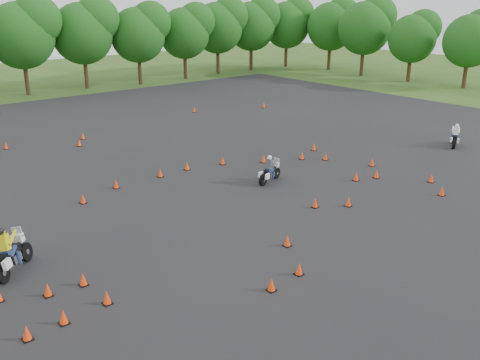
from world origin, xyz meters
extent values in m
plane|color=#2D5119|center=(0.00, 0.00, 0.00)|extent=(140.00, 140.00, 0.00)
plane|color=black|center=(0.00, 6.00, 0.01)|extent=(62.00, 62.00, 0.00)
cone|color=#FA3B0A|center=(3.25, 9.49, 0.23)|extent=(0.26, 0.26, 0.45)
cone|color=#FA3B0A|center=(-1.54, 18.78, 0.23)|extent=(0.26, 0.26, 0.45)
cone|color=#FA3B0A|center=(6.95, 2.55, 0.23)|extent=(0.26, 0.26, 0.45)
cone|color=#FA3B0A|center=(-0.60, 20.30, 0.23)|extent=(0.26, 0.26, 0.45)
cone|color=#FA3B0A|center=(-8.97, -0.01, 0.23)|extent=(0.26, 0.26, 0.45)
cone|color=#FA3B0A|center=(-9.89, 5.75, 0.23)|extent=(0.26, 0.26, 0.45)
cone|color=#FA3B0A|center=(10.63, 22.82, 0.23)|extent=(0.26, 0.26, 0.45)
cone|color=#FA3B0A|center=(2.39, 1.34, 0.23)|extent=(0.26, 0.26, 0.45)
cone|color=#FA3B0A|center=(5.37, 8.22, 0.23)|extent=(0.26, 0.26, 0.45)
cone|color=#FA3B0A|center=(7.62, 7.23, 0.23)|extent=(0.26, 0.26, 0.45)
cone|color=#FA3B0A|center=(-0.81, 9.87, 0.23)|extent=(0.26, 0.26, 0.45)
cone|color=#FA3B0A|center=(-10.49, -0.19, 0.23)|extent=(0.26, 0.26, 0.45)
cone|color=#FA3B0A|center=(-11.63, -0.28, 0.23)|extent=(0.26, 0.26, 0.45)
cone|color=#FA3B0A|center=(-5.50, 21.16, 0.23)|extent=(0.26, 0.26, 0.45)
cone|color=#FA3B0A|center=(-5.76, 8.88, 0.23)|extent=(0.26, 0.26, 0.45)
cone|color=#FA3B0A|center=(1.03, 9.95, 0.23)|extent=(0.26, 0.26, 0.45)
cone|color=#FA3B0A|center=(-3.55, 9.78, 0.23)|extent=(0.26, 0.26, 0.45)
cone|color=#FA3B0A|center=(-4.33, -2.83, 0.23)|extent=(0.26, 0.26, 0.45)
cone|color=#FA3B0A|center=(9.83, -0.19, 0.23)|extent=(0.26, 0.26, 0.45)
cone|color=#FA3B0A|center=(8.18, 2.12, 0.23)|extent=(0.26, 0.26, 0.45)
cone|color=#FA3B0A|center=(-2.82, -2.66, 0.23)|extent=(0.26, 0.26, 0.45)
cone|color=#FA3B0A|center=(3.72, 0.44, 0.23)|extent=(0.26, 0.26, 0.45)
cone|color=#FA3B0A|center=(-10.26, 1.69, 0.23)|extent=(0.26, 0.26, 0.45)
cone|color=#FA3B0A|center=(9.74, 3.61, 0.23)|extent=(0.26, 0.26, 0.45)
cone|color=#FA3B0A|center=(8.57, 6.17, 0.23)|extent=(0.26, 0.26, 0.45)
cone|color=#FA3B0A|center=(9.64, 8.09, 0.23)|extent=(0.26, 0.26, 0.45)
cone|color=#FA3B0A|center=(-1.51, -0.74, 0.23)|extent=(0.26, 0.26, 0.45)
cone|color=#FA3B0A|center=(8.43, -1.63, 0.23)|extent=(0.26, 0.26, 0.45)
cone|color=#FA3B0A|center=(16.48, 20.39, 0.23)|extent=(0.26, 0.26, 0.45)
cone|color=#FA3B0A|center=(-9.06, 1.59, 0.23)|extent=(0.26, 0.26, 0.45)
camera|label=1|loc=(-15.33, -14.33, 9.47)|focal=40.00mm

